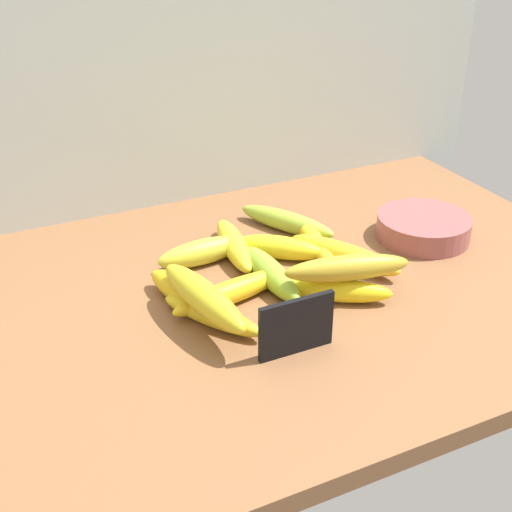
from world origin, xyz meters
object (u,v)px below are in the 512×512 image
at_px(banana_5, 344,255).
at_px(banana_6, 234,245).
at_px(banana_9, 232,292).
at_px(banana_4, 202,252).
at_px(fruit_bowl, 423,227).
at_px(banana_8, 271,273).
at_px(chalkboard_sign, 296,328).
at_px(banana_11, 347,268).
at_px(banana_1, 279,247).
at_px(banana_12, 203,297).
at_px(banana_0, 316,244).
at_px(banana_7, 212,315).
at_px(banana_3, 189,295).
at_px(banana_2, 287,221).
at_px(banana_10, 335,290).

xyz_separation_m(banana_5, banana_6, (-0.15, 0.11, 0.00)).
bearing_deg(banana_9, banana_4, 87.93).
distance_m(fruit_bowl, banana_8, 0.32).
height_order(chalkboard_sign, banana_6, chalkboard_sign).
xyz_separation_m(fruit_bowl, banana_4, (-0.39, 0.08, 0.00)).
bearing_deg(chalkboard_sign, banana_11, 32.19).
bearing_deg(banana_11, banana_1, 100.05).
relative_size(banana_11, banana_12, 0.94).
bearing_deg(banana_8, banana_0, 28.62).
height_order(banana_1, banana_12, banana_12).
height_order(banana_7, banana_12, banana_12).
bearing_deg(banana_3, banana_6, 43.16).
bearing_deg(banana_3, banana_7, -76.24).
height_order(banana_3, banana_8, banana_3).
distance_m(chalkboard_sign, banana_7, 0.13).
bearing_deg(banana_0, banana_7, -152.31).
relative_size(banana_1, banana_2, 0.76).
bearing_deg(banana_8, banana_10, -50.93).
xyz_separation_m(fruit_bowl, banana_1, (-0.27, 0.04, -0.00)).
xyz_separation_m(banana_1, banana_3, (-0.19, -0.08, 0.00)).
distance_m(banana_7, banana_11, 0.21).
height_order(fruit_bowl, banana_9, fruit_bowl).
relative_size(banana_7, banana_9, 0.84).
height_order(banana_4, banana_9, banana_4).
relative_size(banana_2, banana_8, 1.09).
distance_m(banana_6, banana_7, 0.21).
relative_size(fruit_bowl, banana_10, 0.96).
bearing_deg(banana_0, banana_12, -152.80).
distance_m(banana_7, banana_12, 0.04).
distance_m(banana_5, banana_10, 0.11).
height_order(chalkboard_sign, fruit_bowl, chalkboard_sign).
xyz_separation_m(banana_1, banana_8, (-0.05, -0.07, 0.00)).
bearing_deg(banana_4, banana_1, -17.26).
bearing_deg(banana_9, banana_2, 43.55).
relative_size(banana_0, banana_12, 0.92).
bearing_deg(banana_8, banana_3, -177.53).
xyz_separation_m(fruit_bowl, banana_9, (-0.40, -0.05, -0.00)).
xyz_separation_m(banana_7, banana_11, (0.21, -0.03, 0.04)).
bearing_deg(banana_1, banana_3, -157.67).
bearing_deg(banana_5, banana_9, -173.59).
xyz_separation_m(banana_1, banana_5, (0.08, -0.07, 0.00)).
bearing_deg(fruit_bowl, banana_4, 167.92).
relative_size(fruit_bowl, banana_2, 0.84).
bearing_deg(banana_3, banana_10, -20.35).
xyz_separation_m(fruit_bowl, banana_10, (-0.25, -0.11, -0.00)).
xyz_separation_m(banana_1, banana_10, (0.01, -0.16, -0.00)).
height_order(banana_2, banana_11, banana_11).
bearing_deg(banana_12, banana_5, 14.68).
bearing_deg(fruit_bowl, banana_5, -172.35).
height_order(banana_0, banana_8, banana_8).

